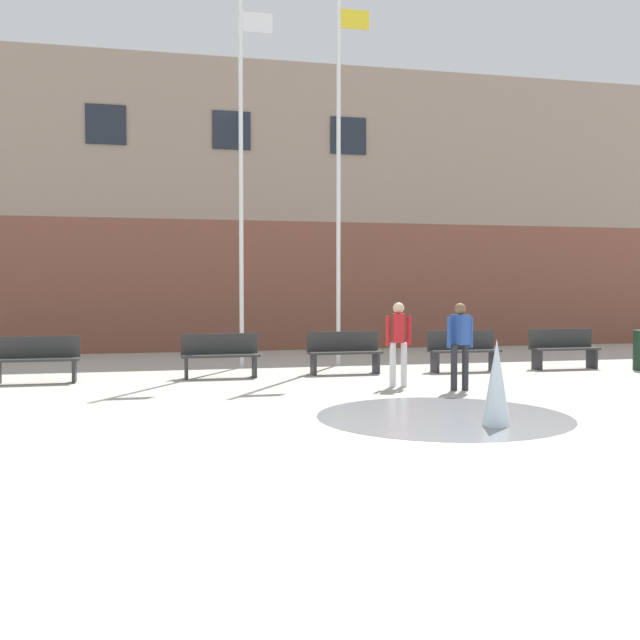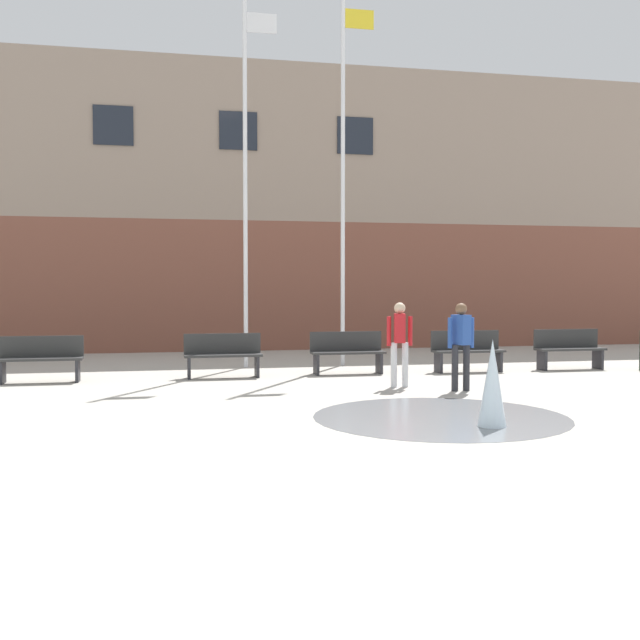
# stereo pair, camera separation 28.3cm
# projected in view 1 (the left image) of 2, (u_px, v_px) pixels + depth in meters

# --- Properties ---
(ground_plane) EXTENTS (100.00, 100.00, 0.00)m
(ground_plane) POSITION_uv_depth(u_px,v_px,m) (439.00, 505.00, 6.43)
(ground_plane) COLOR #B2ADA3
(library_building) EXTENTS (36.00, 6.05, 8.52)m
(library_building) POSITION_uv_depth(u_px,v_px,m) (222.00, 215.00, 24.64)
(library_building) COLOR brown
(library_building) RESTS_ON ground
(splash_fountain) EXTENTS (3.69, 3.69, 1.18)m
(splash_fountain) POSITION_uv_depth(u_px,v_px,m) (475.00, 396.00, 10.38)
(splash_fountain) COLOR gray
(splash_fountain) RESTS_ON ground
(park_bench_left_of_flagpoles) EXTENTS (1.60, 0.44, 0.91)m
(park_bench_left_of_flagpoles) POSITION_uv_depth(u_px,v_px,m) (37.00, 359.00, 14.60)
(park_bench_left_of_flagpoles) COLOR #28282D
(park_bench_left_of_flagpoles) RESTS_ON ground
(park_bench_under_left_flagpole) EXTENTS (1.60, 0.44, 0.91)m
(park_bench_under_left_flagpole) POSITION_uv_depth(u_px,v_px,m) (220.00, 355.00, 15.47)
(park_bench_under_left_flagpole) COLOR #28282D
(park_bench_under_left_flagpole) RESTS_ON ground
(park_bench_under_right_flagpole) EXTENTS (1.60, 0.44, 0.91)m
(park_bench_under_right_flagpole) POSITION_uv_depth(u_px,v_px,m) (344.00, 352.00, 16.19)
(park_bench_under_right_flagpole) COLOR #28282D
(park_bench_under_right_flagpole) RESTS_ON ground
(park_bench_near_trashcan) EXTENTS (1.60, 0.44, 0.91)m
(park_bench_near_trashcan) POSITION_uv_depth(u_px,v_px,m) (463.00, 350.00, 16.62)
(park_bench_near_trashcan) COLOR #28282D
(park_bench_near_trashcan) RESTS_ON ground
(park_bench_far_right) EXTENTS (1.60, 0.44, 0.91)m
(park_bench_far_right) POSITION_uv_depth(u_px,v_px,m) (563.00, 348.00, 17.20)
(park_bench_far_right) COLOR #28282D
(park_bench_far_right) RESTS_ON ground
(adult_in_red) EXTENTS (0.50, 0.38, 1.59)m
(adult_in_red) POSITION_uv_depth(u_px,v_px,m) (460.00, 339.00, 13.53)
(adult_in_red) COLOR #28282D
(adult_in_red) RESTS_ON ground
(adult_near_bench) EXTENTS (0.50, 0.38, 1.59)m
(adult_near_bench) POSITION_uv_depth(u_px,v_px,m) (398.00, 337.00, 14.02)
(adult_near_bench) COLOR silver
(adult_near_bench) RESTS_ON ground
(flagpole_left) EXTENTS (0.80, 0.10, 8.60)m
(flagpole_left) POSITION_uv_depth(u_px,v_px,m) (242.00, 172.00, 17.30)
(flagpole_left) COLOR silver
(flagpole_left) RESTS_ON ground
(flagpole_right) EXTENTS (0.80, 0.10, 8.86)m
(flagpole_right) POSITION_uv_depth(u_px,v_px,m) (340.00, 169.00, 17.82)
(flagpole_right) COLOR silver
(flagpole_right) RESTS_ON ground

